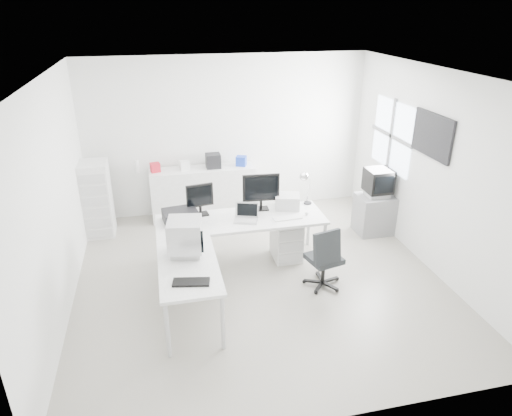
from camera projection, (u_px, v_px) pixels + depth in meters
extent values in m
cube|color=#BCB6A9|center=(259.00, 278.00, 6.47)|extent=(5.00, 5.00, 0.01)
cube|color=white|center=(260.00, 74.00, 5.32)|extent=(5.00, 5.00, 0.01)
cube|color=silver|center=(228.00, 136.00, 8.12)|extent=(5.00, 0.02, 2.80)
cube|color=silver|center=(54.00, 203.00, 5.40)|extent=(0.02, 5.00, 2.80)
cube|color=silver|center=(433.00, 172.00, 6.40)|extent=(0.02, 5.00, 2.80)
cube|color=white|center=(286.00, 240.00, 6.88)|extent=(0.40, 0.50, 0.60)
cube|color=black|center=(180.00, 216.00, 6.40)|extent=(0.51, 0.42, 0.17)
cube|color=white|center=(288.00, 218.00, 6.51)|extent=(0.42, 0.16, 0.02)
sphere|color=white|center=(307.00, 213.00, 6.60)|extent=(0.06, 0.06, 0.06)
cube|color=#B2B2B2|center=(287.00, 201.00, 6.82)|extent=(0.43, 0.39, 0.21)
cube|color=black|center=(191.00, 282.00, 5.00)|extent=(0.43, 0.24, 0.03)
cube|color=slate|center=(375.00, 214.00, 7.66)|extent=(0.60, 0.49, 0.66)
cube|color=white|center=(203.00, 193.00, 8.17)|extent=(1.83, 0.46, 0.92)
cube|color=red|center=(155.00, 167.00, 7.79)|extent=(0.18, 0.17, 0.16)
cube|color=white|center=(185.00, 165.00, 7.89)|extent=(0.18, 0.16, 0.16)
cube|color=black|center=(213.00, 161.00, 7.97)|extent=(0.25, 0.23, 0.25)
cube|color=#1A3CBB|center=(241.00, 161.00, 8.09)|extent=(0.22, 0.21, 0.17)
cylinder|color=white|center=(137.00, 166.00, 7.76)|extent=(0.07, 0.07, 0.22)
cube|color=white|center=(97.00, 199.00, 7.48)|extent=(0.44, 0.52, 1.25)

